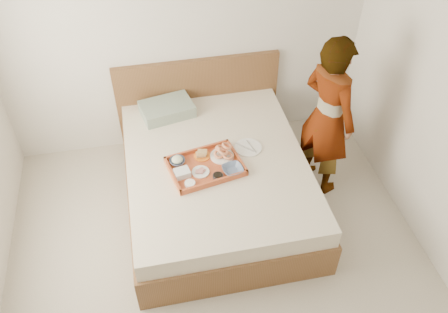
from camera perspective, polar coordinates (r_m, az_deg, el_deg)
ground at (r=3.88m, az=0.40°, el=-16.45°), size 3.50×4.00×0.01m
wall_back at (r=4.44m, az=-5.06°, el=15.54°), size 3.50×0.01×2.60m
bed at (r=4.28m, az=-0.93°, el=-2.96°), size 1.65×2.00×0.53m
headboard at (r=4.86m, az=-3.15°, el=6.88°), size 1.65×0.06×0.95m
pillow at (r=4.58m, az=-6.95°, el=5.76°), size 0.55×0.43×0.12m
tray at (r=3.99m, az=-2.28°, el=-1.18°), size 0.68×0.55×0.06m
prawn_plate at (r=4.09m, az=-0.23°, el=0.07°), size 0.25×0.25×0.01m
navy_bowl_big at (r=3.95m, az=1.06°, el=-1.60°), size 0.20×0.20×0.04m
sauce_dish at (r=3.90m, az=-0.75°, el=-2.44°), size 0.10×0.10×0.03m
meat_plate at (r=3.95m, az=-2.86°, el=-1.89°), size 0.18×0.18×0.01m
bread_plate at (r=4.10m, az=-2.69°, el=0.09°), size 0.17×0.17×0.01m
salad_bowl at (r=4.04m, az=-5.69°, el=-0.60°), size 0.16×0.16×0.04m
plastic_tub at (r=3.92m, az=-5.13°, el=-2.01°), size 0.15×0.13×0.06m
cheese_round at (r=3.85m, az=-4.16°, el=-3.34°), size 0.10×0.10×0.03m
dinner_plate at (r=4.20m, az=2.95°, el=1.10°), size 0.33×0.33×0.01m
person at (r=4.22m, az=12.48°, el=4.69°), size 0.58×0.68×1.58m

